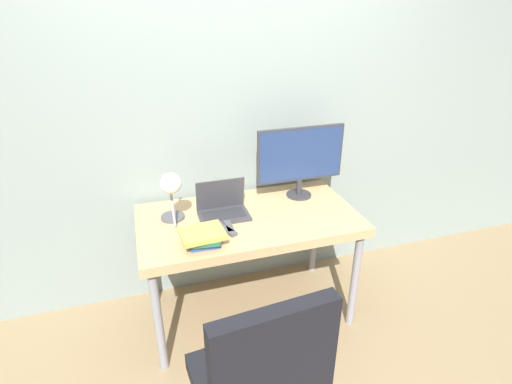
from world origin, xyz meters
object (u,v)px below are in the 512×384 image
Objects in this scene: desk_lamp at (171,190)px; office_chair at (262,379)px; laptop at (223,208)px; monitor at (301,157)px; book_stack at (203,237)px; game_controller at (205,237)px.

office_chair is (0.22, -1.01, -0.45)m from desk_lamp.
laptop is 1.10m from office_chair.
monitor is 0.88m from book_stack.
monitor reaches higher than office_chair.
monitor is 1.69× the size of desk_lamp.
laptop is at bearing 85.52° from office_chair.
office_chair is 0.81m from book_stack.
monitor is at bearing 11.41° from laptop.
book_stack is (-0.74, -0.41, -0.23)m from monitor.
office_chair is 0.84m from game_controller.
desk_lamp is 0.34× the size of office_chair.
laptop is 0.31m from game_controller.
monitor is at bearing 11.03° from desk_lamp.
monitor reaches higher than book_stack.
game_controller is at bearing -54.39° from desk_lamp.
desk_lamp reaches higher than game_controller.
book_stack is 1.62× the size of game_controller.
laptop is at bearing 59.16° from book_stack.
office_chair is 4.07× the size of book_stack.
monitor is 0.86m from game_controller.
desk_lamp is 0.34m from book_stack.
office_chair reaches higher than laptop.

